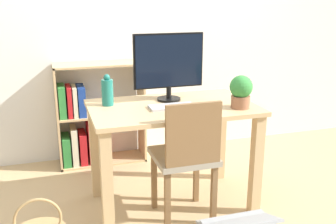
% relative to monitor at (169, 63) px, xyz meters
% --- Properties ---
extents(ground_plane, '(10.00, 10.00, 0.00)m').
position_rel_monitor_xyz_m(ground_plane, '(-0.02, -0.15, -1.03)').
color(ground_plane, tan).
extents(wall_back, '(8.00, 0.05, 2.60)m').
position_rel_monitor_xyz_m(wall_back, '(-0.02, 0.96, 0.27)').
color(wall_back, silver).
rests_on(wall_back, ground_plane).
extents(desk, '(1.14, 0.70, 0.76)m').
position_rel_monitor_xyz_m(desk, '(-0.02, -0.15, -0.43)').
color(desk, tan).
rests_on(desk, ground_plane).
extents(monitor, '(0.51, 0.17, 0.48)m').
position_rel_monitor_xyz_m(monitor, '(0.00, 0.00, 0.00)').
color(monitor, black).
rests_on(monitor, desk).
extents(keyboard, '(0.31, 0.14, 0.02)m').
position_rel_monitor_xyz_m(keyboard, '(-0.04, -0.20, -0.26)').
color(keyboard, '#B2B2B7').
rests_on(keyboard, desk).
extents(vase, '(0.08, 0.08, 0.22)m').
position_rel_monitor_xyz_m(vase, '(-0.45, -0.01, -0.17)').
color(vase, '#1E7266').
rests_on(vase, desk).
extents(potted_plant, '(0.15, 0.15, 0.22)m').
position_rel_monitor_xyz_m(potted_plant, '(0.40, -0.34, -0.15)').
color(potted_plant, '#9E6647').
rests_on(potted_plant, desk).
extents(chair, '(0.40, 0.40, 0.87)m').
position_rel_monitor_xyz_m(chair, '(-0.00, -0.39, -0.55)').
color(chair, '#9E937F').
rests_on(chair, ground_plane).
extents(bookshelf, '(0.78, 0.28, 0.92)m').
position_rel_monitor_xyz_m(bookshelf, '(-0.53, 0.79, -0.64)').
color(bookshelf, tan).
rests_on(bookshelf, ground_plane).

